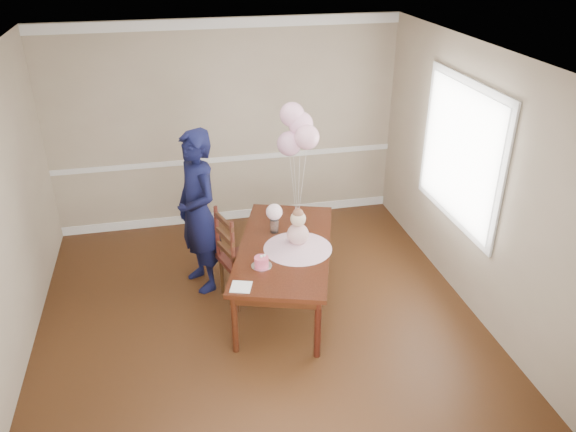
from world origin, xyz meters
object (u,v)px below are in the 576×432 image
at_px(dining_chair_seat, 244,260).
at_px(woman, 198,212).
at_px(dining_table_top, 285,247).
at_px(birthday_cake, 261,262).

xyz_separation_m(dining_chair_seat, woman, (-0.44, 0.36, 0.44)).
distance_m(dining_table_top, birthday_cake, 0.47).
height_order(dining_table_top, dining_chair_seat, dining_table_top).
distance_m(birthday_cake, woman, 1.04).
bearing_deg(woman, dining_chair_seat, 29.20).
relative_size(dining_table_top, woman, 1.01).
height_order(dining_table_top, woman, woman).
bearing_deg(dining_table_top, birthday_cake, -113.96).
xyz_separation_m(dining_table_top, birthday_cake, (-0.31, -0.34, 0.08)).
height_order(dining_table_top, birthday_cake, birthday_cake).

